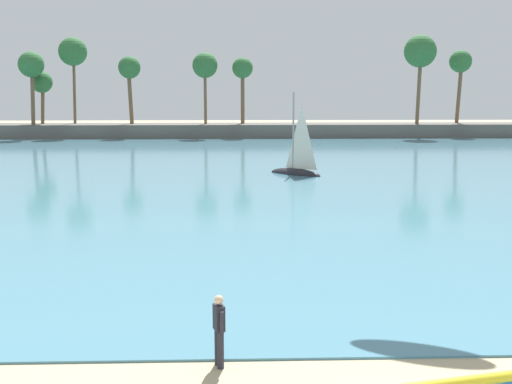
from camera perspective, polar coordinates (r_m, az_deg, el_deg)
name	(u,v)px	position (r m, az deg, el deg)	size (l,w,h in m)	color
sea	(246,148)	(70.77, -0.85, 3.91)	(220.00, 112.70, 0.06)	teal
palm_headland	(234,113)	(86.92, -1.91, 6.98)	(83.28, 6.55, 13.38)	#605B54
person_at_waterline	(219,328)	(14.83, -3.26, -11.86)	(0.29, 0.53, 1.67)	#23232D
sailboat_near_shore	(296,166)	(47.90, 3.57, 2.25)	(4.16, 3.98, 6.43)	black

